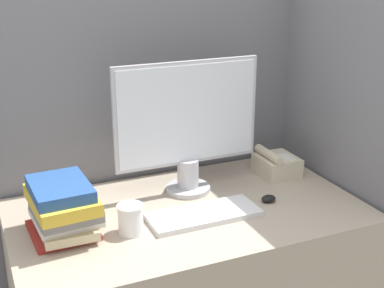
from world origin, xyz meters
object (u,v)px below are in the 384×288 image
object	(u,v)px
mouse	(269,199)
coffee_cup	(131,219)
monitor	(188,128)
keyboard	(204,215)
desk_telephone	(276,164)
book_stack	(63,208)

from	to	relation	value
mouse	coffee_cup	xyz separation A→B (m)	(-0.56, -0.02, 0.04)
mouse	coffee_cup	distance (m)	0.56
monitor	keyboard	size ratio (longest dim) A/B	1.44
desk_telephone	mouse	bearing A→B (deg)	-127.42
keyboard	coffee_cup	xyz separation A→B (m)	(-0.28, -0.01, 0.04)
keyboard	mouse	bearing A→B (deg)	3.05
coffee_cup	desk_telephone	xyz separation A→B (m)	(0.74, 0.25, -0.01)
mouse	coffee_cup	world-z (taller)	coffee_cup
desk_telephone	monitor	bearing A→B (deg)	-178.73
mouse	book_stack	bearing A→B (deg)	175.59
book_stack	mouse	bearing A→B (deg)	-4.41
coffee_cup	book_stack	distance (m)	0.23
monitor	desk_telephone	xyz separation A→B (m)	(0.42, 0.01, -0.22)
keyboard	coffee_cup	bearing A→B (deg)	-178.79
keyboard	desk_telephone	bearing A→B (deg)	28.17
mouse	monitor	bearing A→B (deg)	137.69
keyboard	desk_telephone	xyz separation A→B (m)	(0.46, 0.25, 0.04)
coffee_cup	book_stack	world-z (taller)	book_stack
keyboard	mouse	size ratio (longest dim) A/B	6.99
monitor	mouse	bearing A→B (deg)	-42.31
coffee_cup	desk_telephone	size ratio (longest dim) A/B	0.58
book_stack	desk_telephone	size ratio (longest dim) A/B	1.68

